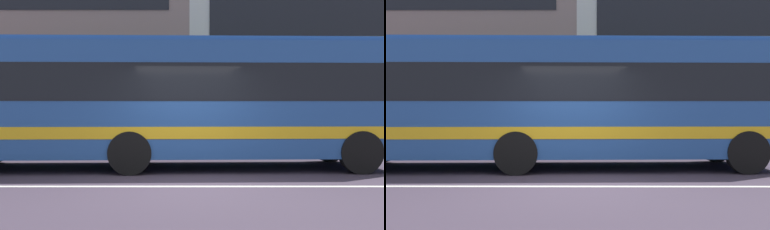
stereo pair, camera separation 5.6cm
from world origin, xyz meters
The scene contains 4 objects.
ground_plane centered at (0.00, 0.00, 0.00)m, with size 160.00×160.00×0.00m, color #413646.
lane_centre_line centered at (0.00, 0.00, 0.00)m, with size 60.00×0.16×0.01m, color silver.
hedge_row_far centered at (2.39, 6.79, 0.54)m, with size 22.90×1.10×1.08m, color #165423.
transit_bus centered at (-0.70, 2.70, 1.77)m, with size 11.40×2.92×3.20m.
Camera 2 is at (0.12, -9.19, 1.62)m, focal length 44.00 mm.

